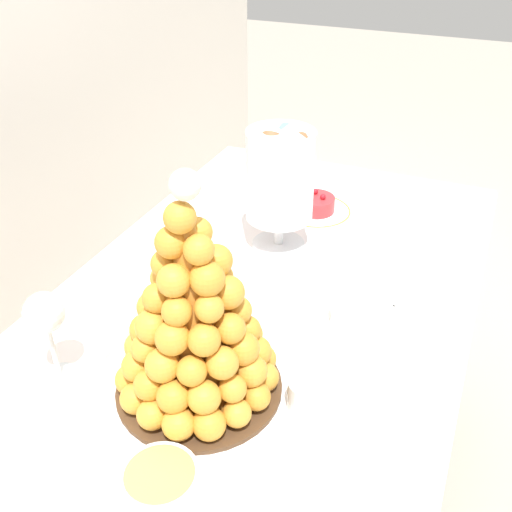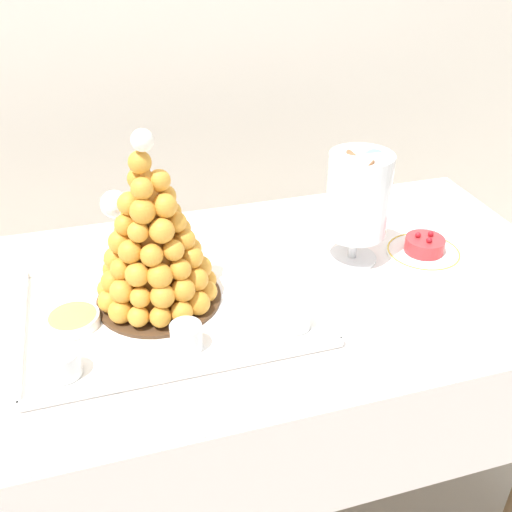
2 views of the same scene
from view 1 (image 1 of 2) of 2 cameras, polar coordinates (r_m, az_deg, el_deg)
buffet_table at (r=1.12m, az=-2.02°, el=-11.39°), size 1.58×0.77×0.73m
serving_tray at (r=0.96m, az=-2.97°, el=-12.46°), size 0.59×0.42×0.02m
croquembouche at (r=0.86m, az=-5.95°, el=-5.85°), size 0.26×0.26×0.37m
dessert_cup_mid_left at (r=0.91m, az=4.93°, el=-13.23°), size 0.06×0.06×0.05m
dessert_cup_centre at (r=1.07m, az=8.66°, el=-5.35°), size 0.05×0.05×0.05m
creme_brulee_ramekin at (r=0.84m, az=-9.18°, el=-20.26°), size 0.10×0.10×0.02m
macaron_goblet at (r=1.23m, az=2.31°, el=7.53°), size 0.15×0.14×0.27m
fruit_tart_plate at (r=1.44m, az=5.69°, el=4.68°), size 0.18×0.18×0.05m
wine_glass at (r=0.95m, az=-19.53°, el=-5.52°), size 0.06×0.06×0.16m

